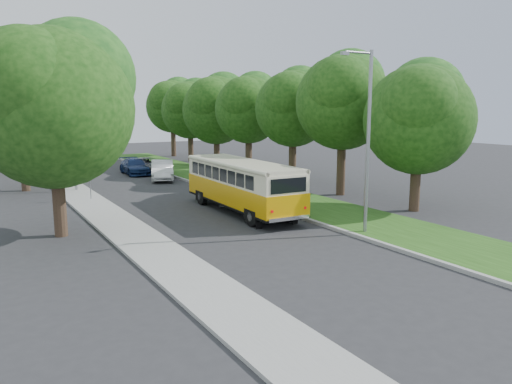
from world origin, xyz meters
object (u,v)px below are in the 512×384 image
lamppost_near (367,136)px  car_silver (228,193)px  car_blue (135,166)px  lamppost_far (71,130)px  car_white (162,170)px  vintage_bus (242,187)px  car_grey (148,165)px

lamppost_near → car_silver: lamppost_near is taller
car_silver → car_blue: 15.54m
lamppost_far → car_white: bearing=18.0°
car_silver → car_white: 11.18m
vintage_bus → car_blue: vintage_bus is taller
car_white → lamppost_far: bearing=-142.9°
lamppost_far → car_grey: size_ratio=1.56×
car_silver → car_blue: size_ratio=0.81×
vintage_bus → car_white: (0.53, 13.90, -0.64)m
car_silver → lamppost_far: bearing=145.3°
lamppost_far → car_blue: bearing=47.1°
vintage_bus → car_blue: 18.25m
lamppost_near → vintage_bus: 7.87m
lamppost_far → vintage_bus: 13.58m
car_white → car_blue: car_white is taller
car_silver → vintage_bus: bearing=-85.1°
lamppost_far → lamppost_near: bearing=-64.3°
car_blue → lamppost_near: bearing=-81.6°
vintage_bus → car_white: 13.93m
lamppost_near → lamppost_far: (-8.91, 18.50, -0.25)m
car_grey → car_white: bearing=-114.0°
lamppost_near → car_grey: 25.63m
lamppost_near → lamppost_far: lamppost_near is taller
car_white → vintage_bus: bearing=-73.1°
lamppost_far → car_silver: (7.05, -8.91, -3.49)m
lamppost_far → car_grey: (7.30, 6.81, -3.45)m
lamppost_far → car_silver: size_ratio=2.04×
lamppost_far → car_grey: lamppost_far is taller
lamppost_far → car_white: 8.09m
lamppost_far → vintage_bus: bearing=-60.9°
lamppost_near → car_white: (-1.91, 20.78, -3.60)m
lamppost_near → lamppost_far: size_ratio=1.07×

